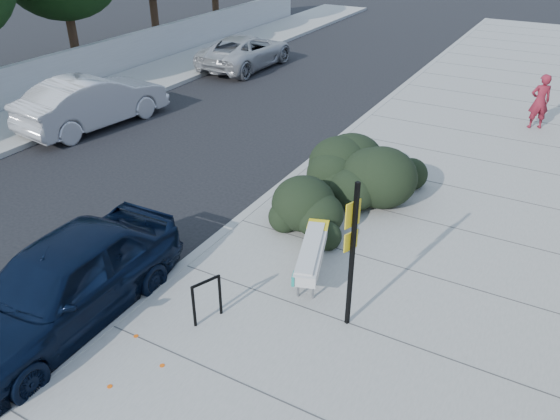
{
  "coord_description": "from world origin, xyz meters",
  "views": [
    {
      "loc": [
        5.97,
        -6.75,
        6.35
      ],
      "look_at": [
        1.34,
        1.52,
        1.0
      ],
      "focal_mm": 35.0,
      "sensor_mm": 36.0,
      "label": 1
    }
  ],
  "objects_px": {
    "sign_post": "(352,248)",
    "suv_silver": "(246,51)",
    "wagon_silver": "(93,101)",
    "pedestrian": "(540,101)",
    "bench": "(312,251)",
    "sedan_navy": "(62,284)",
    "bike_rack": "(207,296)"
  },
  "relations": [
    {
      "from": "sign_post",
      "to": "suv_silver",
      "type": "distance_m",
      "value": 17.19
    },
    {
      "from": "sign_post",
      "to": "wagon_silver",
      "type": "height_order",
      "value": "sign_post"
    },
    {
      "from": "sign_post",
      "to": "pedestrian",
      "type": "xyz_separation_m",
      "value": [
        1.54,
        11.37,
        -0.65
      ]
    },
    {
      "from": "bench",
      "to": "sedan_navy",
      "type": "bearing_deg",
      "value": -152.94
    },
    {
      "from": "bike_rack",
      "to": "wagon_silver",
      "type": "distance_m",
      "value": 10.8
    },
    {
      "from": "sedan_navy",
      "to": "suv_silver",
      "type": "xyz_separation_m",
      "value": [
        -6.29,
        15.67,
        -0.09
      ]
    },
    {
      "from": "sedan_navy",
      "to": "pedestrian",
      "type": "xyz_separation_m",
      "value": [
        5.81,
        13.51,
        0.21
      ]
    },
    {
      "from": "sign_post",
      "to": "suv_silver",
      "type": "bearing_deg",
      "value": 149.75
    },
    {
      "from": "sign_post",
      "to": "sedan_navy",
      "type": "height_order",
      "value": "sign_post"
    },
    {
      "from": "bench",
      "to": "wagon_silver",
      "type": "xyz_separation_m",
      "value": [
        -9.82,
        4.06,
        0.18
      ]
    },
    {
      "from": "pedestrian",
      "to": "bench",
      "type": "bearing_deg",
      "value": 47.72
    },
    {
      "from": "bike_rack",
      "to": "pedestrian",
      "type": "bearing_deg",
      "value": 96.47
    },
    {
      "from": "bike_rack",
      "to": "pedestrian",
      "type": "xyz_separation_m",
      "value": [
        3.62,
        12.45,
        0.36
      ]
    },
    {
      "from": "sedan_navy",
      "to": "suv_silver",
      "type": "distance_m",
      "value": 16.89
    },
    {
      "from": "sign_post",
      "to": "sedan_navy",
      "type": "relative_size",
      "value": 0.57
    },
    {
      "from": "sign_post",
      "to": "pedestrian",
      "type": "distance_m",
      "value": 11.49
    },
    {
      "from": "bench",
      "to": "sign_post",
      "type": "bearing_deg",
      "value": -58.85
    },
    {
      "from": "wagon_silver",
      "to": "pedestrian",
      "type": "distance_m",
      "value": 14.01
    },
    {
      "from": "suv_silver",
      "to": "pedestrian",
      "type": "bearing_deg",
      "value": 170.41
    },
    {
      "from": "bike_rack",
      "to": "wagon_silver",
      "type": "height_order",
      "value": "wagon_silver"
    },
    {
      "from": "bike_rack",
      "to": "suv_silver",
      "type": "distance_m",
      "value": 16.89
    },
    {
      "from": "bench",
      "to": "sign_post",
      "type": "distance_m",
      "value": 1.83
    },
    {
      "from": "bike_rack",
      "to": "suv_silver",
      "type": "height_order",
      "value": "suv_silver"
    },
    {
      "from": "bench",
      "to": "sedan_navy",
      "type": "relative_size",
      "value": 0.44
    },
    {
      "from": "bench",
      "to": "suv_silver",
      "type": "xyz_separation_m",
      "value": [
        -9.41,
        12.53,
        0.07
      ]
    },
    {
      "from": "bench",
      "to": "wagon_silver",
      "type": "height_order",
      "value": "wagon_silver"
    },
    {
      "from": "wagon_silver",
      "to": "suv_silver",
      "type": "distance_m",
      "value": 8.48
    },
    {
      "from": "suv_silver",
      "to": "sign_post",
      "type": "bearing_deg",
      "value": 128.51
    },
    {
      "from": "sign_post",
      "to": "wagon_silver",
      "type": "relative_size",
      "value": 0.54
    },
    {
      "from": "sedan_navy",
      "to": "suv_silver",
      "type": "bearing_deg",
      "value": 110.49
    },
    {
      "from": "bike_rack",
      "to": "pedestrian",
      "type": "distance_m",
      "value": 12.97
    },
    {
      "from": "bench",
      "to": "suv_silver",
      "type": "relative_size",
      "value": 0.41
    }
  ]
}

